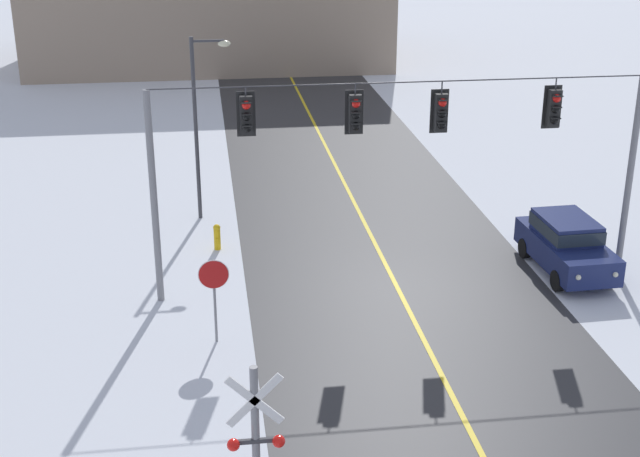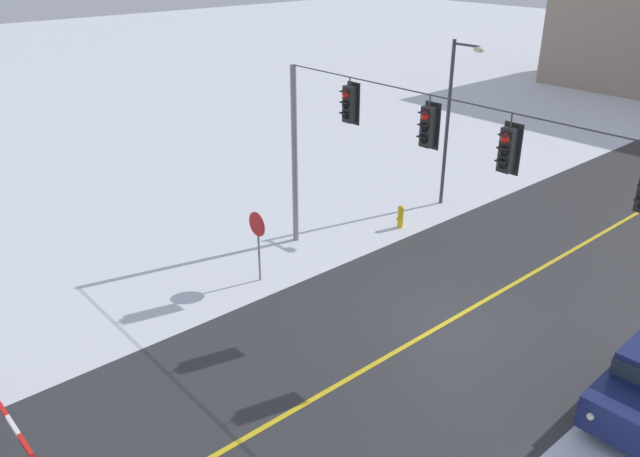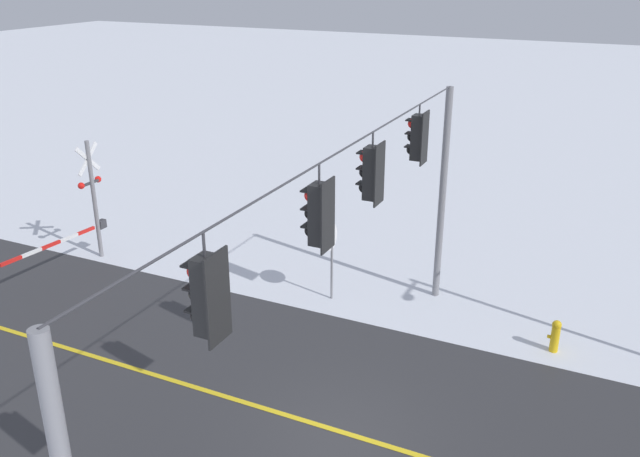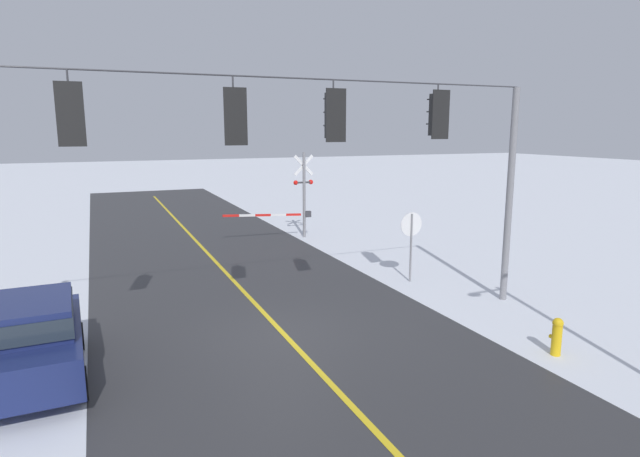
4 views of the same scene
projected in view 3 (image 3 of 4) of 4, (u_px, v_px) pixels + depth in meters
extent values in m
plane|color=silver|center=(342.00, 432.00, 14.21)|extent=(160.00, 160.00, 0.00)
cylinder|color=gray|center=(442.00, 197.00, 18.93)|extent=(0.20, 0.20, 6.20)
cylinder|color=#38383D|center=(346.00, 148.00, 11.91)|extent=(14.00, 0.04, 0.04)
cylinder|color=#38383D|center=(420.00, 110.00, 15.61)|extent=(0.04, 0.04, 0.25)
cube|color=black|center=(418.00, 137.00, 15.86)|extent=(0.34, 0.28, 1.08)
cube|color=black|center=(425.00, 138.00, 15.79)|extent=(0.52, 0.03, 1.26)
sphere|color=red|center=(413.00, 124.00, 15.80)|extent=(0.24, 0.24, 0.24)
cube|color=black|center=(410.00, 120.00, 15.80)|extent=(0.26, 0.16, 0.03)
sphere|color=black|center=(412.00, 137.00, 15.92)|extent=(0.24, 0.24, 0.24)
cube|color=black|center=(409.00, 133.00, 15.92)|extent=(0.26, 0.16, 0.03)
sphere|color=black|center=(411.00, 150.00, 16.04)|extent=(0.24, 0.24, 0.24)
cube|color=black|center=(409.00, 146.00, 16.03)|extent=(0.26, 0.16, 0.03)
cylinder|color=#38383D|center=(373.00, 139.00, 13.10)|extent=(0.04, 0.04, 0.30)
cube|color=black|center=(372.00, 173.00, 13.35)|extent=(0.34, 0.28, 1.08)
cube|color=black|center=(379.00, 174.00, 13.29)|extent=(0.52, 0.03, 1.26)
sphere|color=red|center=(365.00, 157.00, 13.29)|extent=(0.24, 0.24, 0.24)
cube|color=black|center=(362.00, 152.00, 13.29)|extent=(0.26, 0.16, 0.03)
sphere|color=black|center=(365.00, 172.00, 13.41)|extent=(0.24, 0.24, 0.24)
cube|color=black|center=(362.00, 168.00, 13.41)|extent=(0.26, 0.16, 0.03)
sphere|color=black|center=(365.00, 187.00, 13.53)|extent=(0.24, 0.24, 0.24)
cube|color=black|center=(361.00, 183.00, 13.53)|extent=(0.26, 0.16, 0.03)
cylinder|color=#38383D|center=(319.00, 174.00, 11.06)|extent=(0.04, 0.04, 0.35)
cube|color=black|center=(319.00, 214.00, 11.32)|extent=(0.34, 0.28, 1.08)
cube|color=black|center=(328.00, 216.00, 11.26)|extent=(0.52, 0.03, 1.26)
sphere|color=red|center=(311.00, 195.00, 11.26)|extent=(0.24, 0.24, 0.24)
cube|color=black|center=(307.00, 190.00, 11.26)|extent=(0.26, 0.16, 0.03)
sphere|color=black|center=(311.00, 213.00, 11.38)|extent=(0.24, 0.24, 0.24)
cube|color=black|center=(308.00, 208.00, 11.38)|extent=(0.26, 0.16, 0.03)
sphere|color=black|center=(311.00, 230.00, 11.50)|extent=(0.24, 0.24, 0.24)
cube|color=black|center=(308.00, 225.00, 11.49)|extent=(0.26, 0.16, 0.03)
cylinder|color=#38383D|center=(204.00, 245.00, 8.27)|extent=(0.04, 0.04, 0.33)
cube|color=black|center=(207.00, 296.00, 8.53)|extent=(0.34, 0.28, 1.08)
cube|color=black|center=(218.00, 298.00, 8.47)|extent=(0.52, 0.03, 1.26)
sphere|color=red|center=(196.00, 271.00, 8.47)|extent=(0.24, 0.24, 0.24)
cube|color=black|center=(191.00, 264.00, 8.47)|extent=(0.26, 0.16, 0.03)
sphere|color=black|center=(198.00, 293.00, 8.59)|extent=(0.24, 0.24, 0.24)
cube|color=black|center=(193.00, 286.00, 8.59)|extent=(0.26, 0.16, 0.03)
sphere|color=black|center=(199.00, 315.00, 8.71)|extent=(0.24, 0.24, 0.24)
cube|color=black|center=(194.00, 308.00, 8.71)|extent=(0.26, 0.16, 0.03)
cylinder|color=gray|center=(332.00, 263.00, 19.44)|extent=(0.07, 0.07, 2.30)
cylinder|color=#B71414|center=(331.00, 237.00, 19.16)|extent=(0.76, 0.03, 0.76)
cylinder|color=white|center=(331.00, 237.00, 19.16)|extent=(0.80, 0.01, 0.80)
cylinder|color=gray|center=(94.00, 200.00, 21.99)|extent=(0.14, 0.14, 4.00)
cube|color=white|center=(88.00, 159.00, 21.49)|extent=(0.98, 0.04, 0.98)
cube|color=white|center=(88.00, 159.00, 21.49)|extent=(0.98, 0.04, 0.98)
cube|color=#38383D|center=(91.00, 183.00, 21.78)|extent=(0.80, 0.06, 0.08)
sphere|color=red|center=(98.00, 179.00, 22.12)|extent=(0.22, 0.22, 0.22)
sphere|color=red|center=(81.00, 186.00, 21.48)|extent=(0.22, 0.22, 0.22)
cube|color=red|center=(86.00, 231.00, 21.85)|extent=(0.75, 0.08, 0.13)
cube|color=white|center=(69.00, 238.00, 21.22)|extent=(0.75, 0.08, 0.13)
cube|color=red|center=(51.00, 245.00, 20.58)|extent=(0.75, 0.08, 0.13)
cube|color=white|center=(31.00, 253.00, 19.95)|extent=(0.75, 0.08, 0.13)
cube|color=red|center=(11.00, 261.00, 19.31)|extent=(0.75, 0.08, 0.13)
cube|color=#38383D|center=(102.00, 224.00, 22.47)|extent=(0.28, 0.20, 0.28)
cylinder|color=gold|center=(555.00, 339.00, 17.05)|extent=(0.22, 0.22, 0.70)
sphere|color=gold|center=(557.00, 325.00, 16.90)|extent=(0.24, 0.24, 0.24)
cylinder|color=gold|center=(549.00, 337.00, 17.10)|extent=(0.09, 0.10, 0.09)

